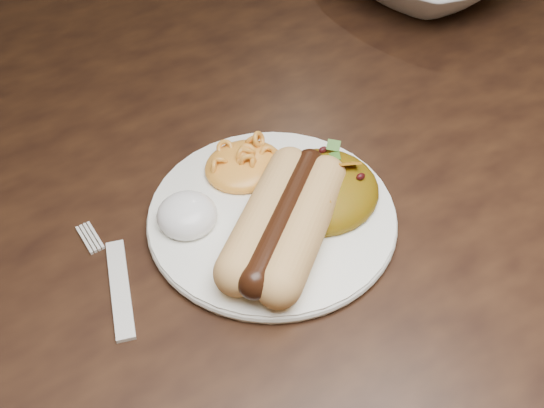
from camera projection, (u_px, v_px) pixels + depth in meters
table at (191, 179)px, 0.74m from camera, size 1.60×0.90×0.75m
plate at (272, 216)px, 0.57m from camera, size 0.29×0.29×0.01m
hotdog at (284, 220)px, 0.53m from camera, size 0.13×0.14×0.04m
mac_and_cheese at (244, 158)px, 0.59m from camera, size 0.08×0.07×0.03m
sour_cream at (186, 209)px, 0.54m from camera, size 0.07×0.07×0.03m
taco_salad at (321, 182)px, 0.56m from camera, size 0.11×0.10×0.05m
fork at (120, 288)px, 0.52m from camera, size 0.05×0.12×0.00m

